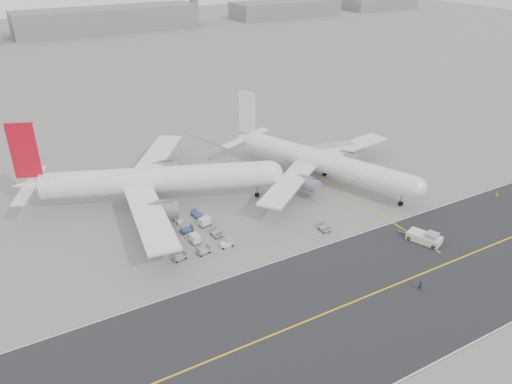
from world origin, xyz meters
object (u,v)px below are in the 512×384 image
airliner_b (320,161)px  pushback_tug (425,238)px  jet_bridge (328,150)px  ground_crew_b (497,194)px  airliner_a (152,180)px  ground_crew_a (420,285)px

airliner_b → pushback_tug: size_ratio=5.92×
pushback_tug → airliner_b: bearing=71.4°
jet_bridge → airliner_b: bearing=-128.1°
pushback_tug → ground_crew_b: size_ratio=5.27×
airliner_b → pushback_tug: bearing=-109.7°
airliner_a → ground_crew_b: size_ratio=34.70×
ground_crew_a → ground_crew_b: ground_crew_a is taller
ground_crew_a → ground_crew_b: 42.85m
airliner_a → pushback_tug: airliner_a is taller
pushback_tug → jet_bridge: size_ratio=0.56×
ground_crew_b → jet_bridge: bearing=-59.0°
jet_bridge → ground_crew_a: size_ratio=8.32×
airliner_b → airliner_a: bearing=145.0°
airliner_a → ground_crew_b: bearing=-95.7°
pushback_tug → ground_crew_b: bearing=-10.6°
airliner_a → pushback_tug: size_ratio=6.58×
pushback_tug → jet_bridge: 40.13m
airliner_b → ground_crew_b: (29.85, -27.00, -4.41)m
airliner_a → ground_crew_a: (28.77, -51.16, -4.87)m
airliner_b → ground_crew_b: size_ratio=31.24×
pushback_tug → ground_crew_a: (-11.72, -10.17, -0.09)m
airliner_b → jet_bridge: (7.81, 7.11, -1.34)m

